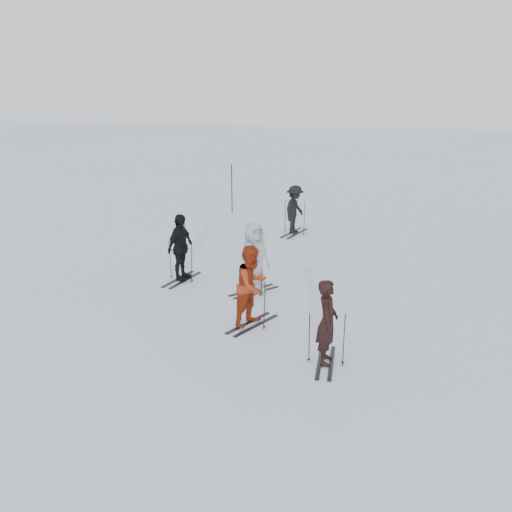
{
  "coord_description": "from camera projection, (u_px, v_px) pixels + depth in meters",
  "views": [
    {
      "loc": [
        3.46,
        -13.52,
        5.59
      ],
      "look_at": [
        0.0,
        1.0,
        1.0
      ],
      "focal_mm": 40.0,
      "sensor_mm": 36.0,
      "label": 1
    }
  ],
  "objects": [
    {
      "name": "skis_near_dark",
      "position": [
        327.0,
        338.0,
        11.63
      ],
      "size": [
        1.62,
        0.92,
        1.15
      ],
      "primitive_type": null,
      "rotation": [
        0.0,
        0.0,
        1.62
      ],
      "color": "black",
      "rests_on": "ground"
    },
    {
      "name": "ground",
      "position": [
        247.0,
        303.0,
        14.98
      ],
      "size": [
        120.0,
        120.0,
        0.0
      ],
      "primitive_type": "plane",
      "color": "silver",
      "rests_on": "ground"
    },
    {
      "name": "skis_uphill_far",
      "position": [
        295.0,
        217.0,
        21.65
      ],
      "size": [
        1.98,
        1.4,
        1.31
      ],
      "primitive_type": null,
      "rotation": [
        0.0,
        0.0,
        1.3
      ],
      "color": "black",
      "rests_on": "ground"
    },
    {
      "name": "skier_uphill_left",
      "position": [
        180.0,
        248.0,
        16.44
      ],
      "size": [
        0.72,
        1.22,
        1.95
      ],
      "primitive_type": "imported",
      "rotation": [
        0.0,
        0.0,
        1.35
      ],
      "color": "black",
      "rests_on": "ground"
    },
    {
      "name": "skier_near_dark",
      "position": [
        327.0,
        323.0,
        11.54
      ],
      "size": [
        0.46,
        0.68,
        1.79
      ],
      "primitive_type": "imported",
      "rotation": [
        0.0,
        0.0,
        1.62
      ],
      "color": "black",
      "rests_on": "ground"
    },
    {
      "name": "skis_grey",
      "position": [
        254.0,
        272.0,
        15.63
      ],
      "size": [
        1.76,
        1.64,
        1.15
      ],
      "primitive_type": null,
      "rotation": [
        0.0,
        0.0,
        0.9
      ],
      "color": "black",
      "rests_on": "ground"
    },
    {
      "name": "skier_grey",
      "position": [
        254.0,
        258.0,
        15.52
      ],
      "size": [
        1.07,
        1.13,
        1.94
      ],
      "primitive_type": "imported",
      "rotation": [
        0.0,
        0.0,
        0.9
      ],
      "color": "#9CA1A5",
      "rests_on": "ground"
    },
    {
      "name": "piste_marker",
      "position": [
        232.0,
        188.0,
        25.06
      ],
      "size": [
        0.06,
        0.06,
        2.13
      ],
      "primitive_type": "cylinder",
      "rotation": [
        0.0,
        0.0,
        -0.22
      ],
      "color": "black",
      "rests_on": "ground"
    },
    {
      "name": "skier_uphill_far",
      "position": [
        295.0,
        210.0,
        21.58
      ],
      "size": [
        0.97,
        1.32,
        1.82
      ],
      "primitive_type": "imported",
      "rotation": [
        0.0,
        0.0,
        1.3
      ],
      "color": "black",
      "rests_on": "ground"
    },
    {
      "name": "skier_red",
      "position": [
        252.0,
        287.0,
        13.37
      ],
      "size": [
        1.07,
        1.17,
        1.94
      ],
      "primitive_type": "imported",
      "rotation": [
        0.0,
        0.0,
        1.13
      ],
      "color": "maroon",
      "rests_on": "ground"
    },
    {
      "name": "skis_uphill_left",
      "position": [
        181.0,
        260.0,
        16.55
      ],
      "size": [
        1.82,
        1.23,
        1.21
      ],
      "primitive_type": null,
      "rotation": [
        0.0,
        0.0,
        1.35
      ],
      "color": "black",
      "rests_on": "ground"
    },
    {
      "name": "skis_red",
      "position": [
        252.0,
        301.0,
        13.48
      ],
      "size": [
        1.87,
        1.5,
        1.21
      ],
      "primitive_type": null,
      "rotation": [
        0.0,
        0.0,
        1.13
      ],
      "color": "black",
      "rests_on": "ground"
    }
  ]
}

